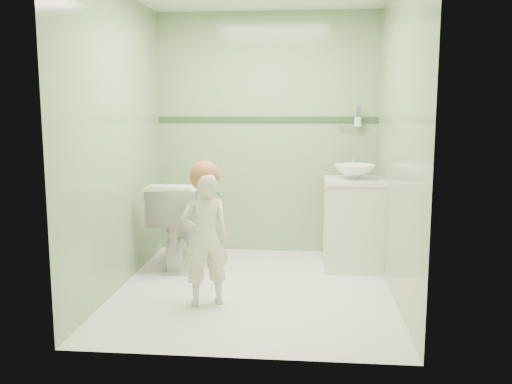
# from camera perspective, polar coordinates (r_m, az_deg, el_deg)

# --- Properties ---
(ground) EXTENTS (2.50, 2.50, 0.00)m
(ground) POSITION_cam_1_polar(r_m,az_deg,el_deg) (4.56, -0.18, -10.01)
(ground) COLOR white
(ground) RESTS_ON ground
(room_shell) EXTENTS (2.50, 2.54, 2.40)m
(room_shell) POSITION_cam_1_polar(r_m,az_deg,el_deg) (4.33, -0.19, 5.20)
(room_shell) COLOR #90AF7C
(room_shell) RESTS_ON ground
(trim_stripe) EXTENTS (2.20, 0.02, 0.05)m
(trim_stripe) POSITION_cam_1_polar(r_m,az_deg,el_deg) (5.56, 1.08, 7.53)
(trim_stripe) COLOR #2E4E2E
(trim_stripe) RESTS_ON room_shell
(vanity) EXTENTS (0.52, 0.50, 0.80)m
(vanity) POSITION_cam_1_polar(r_m,az_deg,el_deg) (5.13, 9.99, -3.40)
(vanity) COLOR silver
(vanity) RESTS_ON ground
(counter) EXTENTS (0.54, 0.52, 0.04)m
(counter) POSITION_cam_1_polar(r_m,az_deg,el_deg) (5.06, 10.11, 1.14)
(counter) COLOR white
(counter) RESTS_ON vanity
(basin) EXTENTS (0.37, 0.37, 0.13)m
(basin) POSITION_cam_1_polar(r_m,az_deg,el_deg) (5.05, 10.14, 2.09)
(basin) COLOR white
(basin) RESTS_ON counter
(faucet) EXTENTS (0.03, 0.13, 0.18)m
(faucet) POSITION_cam_1_polar(r_m,az_deg,el_deg) (5.23, 10.00, 3.19)
(faucet) COLOR silver
(faucet) RESTS_ON counter
(cup_holder) EXTENTS (0.26, 0.07, 0.21)m
(cup_holder) POSITION_cam_1_polar(r_m,az_deg,el_deg) (5.50, 10.41, 7.20)
(cup_holder) COLOR silver
(cup_holder) RESTS_ON room_shell
(toilet) EXTENTS (0.49, 0.81, 0.81)m
(toilet) POSITION_cam_1_polar(r_m,az_deg,el_deg) (5.16, -7.72, -3.24)
(toilet) COLOR white
(toilet) RESTS_ON ground
(toddler) EXTENTS (0.43, 0.37, 1.01)m
(toddler) POSITION_cam_1_polar(r_m,az_deg,el_deg) (4.11, -5.30, -4.86)
(toddler) COLOR silver
(toddler) RESTS_ON ground
(hair_cap) EXTENTS (0.22, 0.22, 0.22)m
(hair_cap) POSITION_cam_1_polar(r_m,az_deg,el_deg) (4.05, -5.32, 1.67)
(hair_cap) COLOR #A85E38
(hair_cap) RESTS_ON toddler
(teal_toothbrush) EXTENTS (0.10, 0.14, 0.08)m
(teal_toothbrush) POSITION_cam_1_polar(r_m,az_deg,el_deg) (3.94, -3.91, -0.28)
(teal_toothbrush) COLOR #028A77
(teal_toothbrush) RESTS_ON toddler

